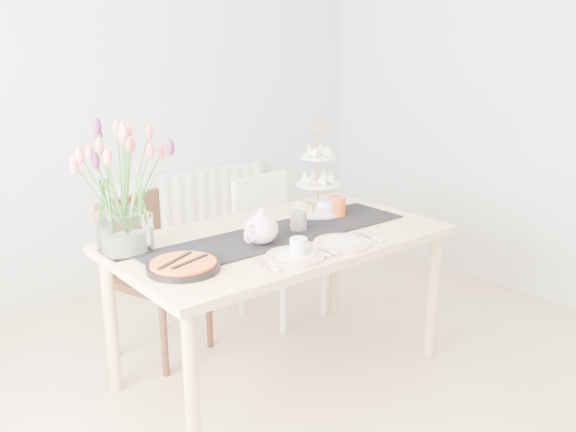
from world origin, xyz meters
TOP-DOWN VIEW (x-y plane):
  - room_shell at (0.00, 0.00)m, footprint 4.50×4.50m
  - radiator at (0.50, 2.19)m, footprint 1.20×0.08m
  - dining_table at (0.06, 0.61)m, footprint 1.60×0.90m
  - chair_brown at (-0.33, 1.27)m, footprint 0.54×0.54m
  - chair_white at (0.49, 1.23)m, footprint 0.48×0.48m
  - table_runner at (0.06, 0.61)m, footprint 1.40×0.35m
  - tulip_vase at (-0.63, 0.84)m, footprint 0.69×0.69m
  - cake_stand at (0.45, 0.78)m, footprint 0.29×0.29m
  - teapot at (-0.10, 0.55)m, footprint 0.30×0.27m
  - cream_jug at (0.44, 0.70)m, footprint 0.12×0.12m
  - tart_tin at (-0.54, 0.49)m, footprint 0.30×0.30m
  - mug_grey at (0.18, 0.61)m, footprint 0.10×0.10m
  - mug_white at (-0.08, 0.31)m, footprint 0.09×0.09m
  - mug_orange at (0.49, 0.67)m, footprint 0.13×0.13m
  - plate_left at (-0.09, 0.32)m, footprint 0.30×0.30m
  - plate_right at (0.20, 0.32)m, footprint 0.28×0.28m

SIDE VIEW (x-z plane):
  - radiator at x=0.50m, z-range 0.15..0.75m
  - chair_white at x=0.49m, z-range 0.07..0.93m
  - chair_brown at x=-0.33m, z-range 0.07..0.93m
  - dining_table at x=0.06m, z-range 0.30..1.05m
  - table_runner at x=0.06m, z-range 0.75..0.76m
  - plate_left at x=-0.09m, z-range 0.75..0.76m
  - plate_right at x=0.20m, z-range 0.75..0.76m
  - tart_tin at x=-0.54m, z-range 0.75..0.79m
  - mug_white at x=-0.08m, z-range 0.75..0.84m
  - cream_jug at x=0.44m, z-range 0.75..0.84m
  - mug_grey at x=0.18m, z-range 0.75..0.85m
  - mug_orange at x=0.49m, z-range 0.75..0.86m
  - teapot at x=-0.10m, z-range 0.75..0.91m
  - cake_stand at x=0.45m, z-range 0.66..1.09m
  - tulip_vase at x=-0.63m, z-range 0.83..1.42m
  - room_shell at x=0.00m, z-range -0.95..3.55m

